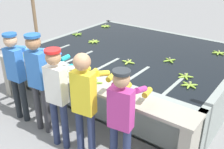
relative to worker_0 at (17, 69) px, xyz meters
The scene contains 21 objects.
ground_plane 1.46m from the worker_0, 16.04° to the left, with size 80.00×80.00×0.00m, color gray.
wash_tank 2.63m from the worker_0, 66.87° to the left, with size 4.20×3.29×0.93m.
work_ledge 1.19m from the worker_0, 27.04° to the left, with size 4.20×0.45×0.93m.
worker_0 is the anchor object (origin of this frame).
worker_1 0.60m from the worker_0, ahead, with size 0.45×0.74×1.76m.
worker_2 1.14m from the worker_0, ahead, with size 0.46×0.74×1.67m.
worker_3 1.69m from the worker_0, ahead, with size 0.48×0.74×1.74m.
worker_4 2.24m from the worker_0, ahead, with size 0.47×0.74×1.62m.
banana_bunch_floating_0 2.86m from the worker_0, 48.36° to the left, with size 0.26×0.26×0.08m.
banana_bunch_floating_1 2.95m from the worker_0, 27.78° to the left, with size 0.27×0.28×0.08m.
banana_bunch_floating_2 2.47m from the worker_0, 108.51° to the left, with size 0.27×0.28×0.08m.
banana_bunch_floating_3 2.05m from the worker_0, 50.73° to the left, with size 0.28×0.28×0.08m.
banana_bunch_floating_4 2.14m from the worker_0, 91.63° to the left, with size 0.28×0.28×0.08m.
banana_bunch_floating_5 3.47m from the worker_0, 101.44° to the left, with size 0.28×0.28×0.08m.
banana_bunch_floating_6 4.05m from the worker_0, 51.07° to the left, with size 0.27×0.28×0.08m.
banana_bunch_floating_7 2.93m from the worker_0, 34.06° to the left, with size 0.28×0.27×0.08m.
banana_bunch_ledge_0 0.64m from the worker_0, 55.71° to the left, with size 0.28×0.28×0.08m.
banana_bunch_ledge_1 0.84m from the worker_0, 135.44° to the left, with size 0.28×0.28×0.08m.
banana_bunch_ledge_2 1.44m from the worker_0, 20.94° to the left, with size 0.27×0.28×0.08m.
knife_0 1.95m from the worker_0, 12.53° to the left, with size 0.19×0.32×0.02m.
support_post_left 2.81m from the worker_0, 134.73° to the left, with size 0.09×0.09×3.20m.
Camera 1 is at (2.84, -2.64, 2.91)m, focal length 42.00 mm.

